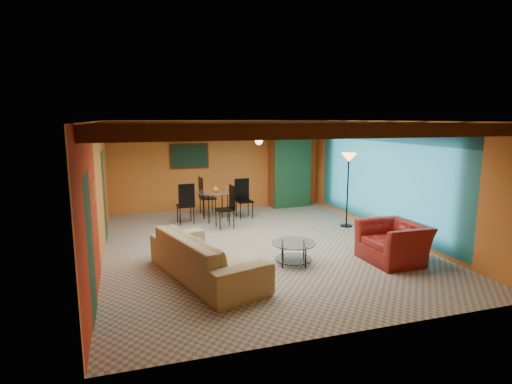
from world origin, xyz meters
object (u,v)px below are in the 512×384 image
object	(u,v)px
armchair	(393,242)
potted_plant	(290,132)
armoire	(289,173)
dining_table	(216,201)
floor_lamp	(348,190)
coffee_table	(294,253)
vase	(215,177)
sofa	(206,256)

from	to	relation	value
armchair	potted_plant	xyz separation A→B (m)	(0.03, 5.50, 1.97)
armoire	potted_plant	size ratio (longest dim) A/B	4.25
dining_table	potted_plant	world-z (taller)	potted_plant
floor_lamp	coffee_table	bearing A→B (deg)	-137.36
armoire	vase	size ratio (longest dim) A/B	11.65
armchair	vase	world-z (taller)	vase
dining_table	armoire	xyz separation A→B (m)	(2.65, 1.26, 0.50)
sofa	armoire	size ratio (longest dim) A/B	1.27
floor_lamp	potted_plant	xyz separation A→B (m)	(-0.45, 2.87, 1.40)
armoire	vase	xyz separation A→B (m)	(-2.65, -1.26, 0.14)
coffee_table	potted_plant	distance (m)	5.83
armoire	vase	bearing A→B (deg)	-158.08
sofa	coffee_table	world-z (taller)	sofa
coffee_table	dining_table	distance (m)	3.88
armoire	floor_lamp	distance (m)	2.90
armchair	dining_table	world-z (taller)	dining_table
dining_table	vase	xyz separation A→B (m)	(-0.00, 0.00, 0.64)
sofa	armchair	distance (m)	3.64
coffee_table	floor_lamp	xyz separation A→B (m)	(2.39, 2.20, 0.74)
sofa	armoire	distance (m)	6.41
dining_table	sofa	bearing A→B (deg)	-104.34
floor_lamp	armoire	bearing A→B (deg)	98.92
floor_lamp	potted_plant	distance (m)	3.22
vase	dining_table	bearing A→B (deg)	0.00
floor_lamp	sofa	bearing A→B (deg)	-150.22
dining_table	potted_plant	distance (m)	3.44
coffee_table	dining_table	xyz separation A→B (m)	(-0.71, 3.80, 0.34)
dining_table	armchair	bearing A→B (deg)	-58.35
floor_lamp	dining_table	bearing A→B (deg)	152.60
floor_lamp	armchair	bearing A→B (deg)	-100.34
armchair	vase	size ratio (longest dim) A/B	6.55
sofa	dining_table	bearing A→B (deg)	-31.39
armoire	dining_table	bearing A→B (deg)	-158.08
armchair	dining_table	bearing A→B (deg)	-150.77
armchair	potted_plant	world-z (taller)	potted_plant
coffee_table	potted_plant	world-z (taller)	potted_plant
coffee_table	dining_table	size ratio (longest dim) A/B	0.40
coffee_table	vase	size ratio (longest dim) A/B	4.68
coffee_table	vase	xyz separation A→B (m)	(-0.71, 3.80, 0.98)
coffee_table	floor_lamp	distance (m)	3.33
coffee_table	armchair	bearing A→B (deg)	-13.03
sofa	coffee_table	distance (m)	1.74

